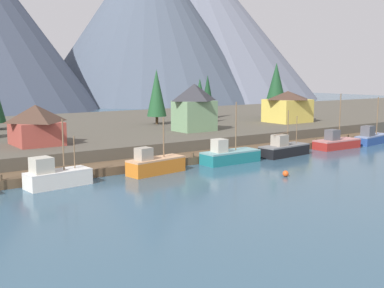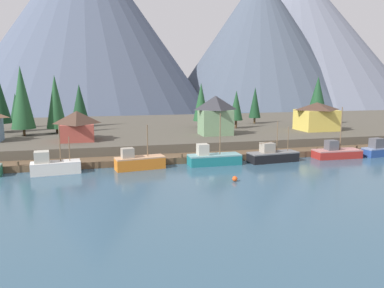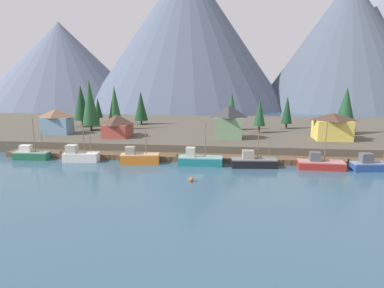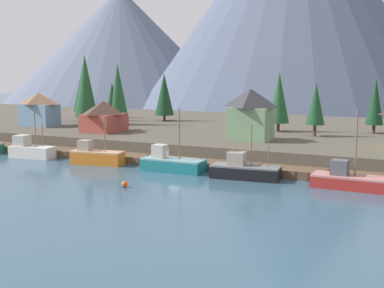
# 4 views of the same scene
# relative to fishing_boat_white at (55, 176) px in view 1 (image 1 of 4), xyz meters

# --- Properties ---
(ground_plane) EXTENTS (400.00, 400.00, 1.00)m
(ground_plane) POSITION_rel_fishing_boat_white_xyz_m (23.00, 21.78, -1.66)
(ground_plane) COLOR #335166
(dock) EXTENTS (80.00, 4.00, 1.60)m
(dock) POSITION_rel_fishing_boat_white_xyz_m (23.00, 3.77, -0.65)
(dock) COLOR brown
(dock) RESTS_ON ground_plane
(shoreline_bank) EXTENTS (400.00, 56.00, 2.50)m
(shoreline_bank) POSITION_rel_fishing_boat_white_xyz_m (23.00, 33.78, 0.09)
(shoreline_bank) COLOR #4C473D
(shoreline_bank) RESTS_ON ground_plane
(mountain_east_peak) EXTENTS (93.78, 93.78, 68.14)m
(mountain_east_peak) POSITION_rel_fishing_boat_white_xyz_m (89.96, 133.67, 32.91)
(mountain_east_peak) COLOR #475160
(mountain_east_peak) RESTS_ON ground_plane
(mountain_far_ridge) EXTENTS (132.99, 132.99, 80.13)m
(mountain_far_ridge) POSITION_rel_fishing_boat_white_xyz_m (121.42, 154.56, 38.91)
(mountain_far_ridge) COLOR slate
(mountain_far_ridge) RESTS_ON ground_plane
(fishing_boat_white) EXTENTS (6.92, 3.23, 7.07)m
(fishing_boat_white) POSITION_rel_fishing_boat_white_xyz_m (0.00, 0.00, 0.00)
(fishing_boat_white) COLOR silver
(fishing_boat_white) RESTS_ON ground_plane
(fishing_boat_orange) EXTENTS (7.54, 3.48, 6.58)m
(fishing_boat_orange) POSITION_rel_fishing_boat_white_xyz_m (12.01, -0.13, -0.05)
(fishing_boat_orange) COLOR #CC6B1E
(fishing_boat_orange) RESTS_ON ground_plane
(fishing_boat_teal) EXTENTS (8.22, 3.02, 8.04)m
(fishing_boat_teal) POSITION_rel_fishing_boat_white_xyz_m (23.65, 0.12, -0.15)
(fishing_boat_teal) COLOR #196B70
(fishing_boat_teal) RESTS_ON ground_plane
(fishing_boat_black) EXTENTS (8.41, 3.55, 6.54)m
(fishing_boat_black) POSITION_rel_fishing_boat_white_xyz_m (33.60, -0.15, -0.15)
(fishing_boat_black) COLOR black
(fishing_boat_black) RESTS_ON ground_plane
(fishing_boat_red) EXTENTS (8.06, 3.18, 8.65)m
(fishing_boat_red) POSITION_rel_fishing_boat_white_xyz_m (45.56, 0.04, -0.22)
(fishing_boat_red) COLOR maroon
(fishing_boat_red) RESTS_ON ground_plane
(fishing_boat_blue) EXTENTS (8.43, 3.47, 7.82)m
(fishing_boat_blue) POSITION_rel_fishing_boat_white_xyz_m (54.67, -0.13, -0.13)
(fishing_boat_blue) COLOR navy
(fishing_boat_blue) RESTS_ON ground_plane
(house_yellow) EXTENTS (7.92, 6.91, 5.97)m
(house_yellow) POSITION_rel_fishing_boat_white_xyz_m (51.94, 16.68, 4.39)
(house_yellow) COLOR gold
(house_yellow) RESTS_ON shoreline_bank
(house_red) EXTENTS (6.00, 6.82, 5.25)m
(house_red) POSITION_rel_fishing_boat_white_xyz_m (2.83, 14.48, 4.03)
(house_red) COLOR #9E4238
(house_red) RESTS_ON shoreline_bank
(house_green) EXTENTS (6.34, 4.92, 7.65)m
(house_green) POSITION_rel_fishing_boat_white_xyz_m (28.80, 15.22, 5.26)
(house_green) COLOR #6B8E66
(house_green) RESTS_ON shoreline_bank
(conifer_mid_right) EXTENTS (3.60, 3.60, 10.09)m
(conifer_mid_right) POSITION_rel_fishing_boat_white_xyz_m (29.37, 27.83, 7.11)
(conifer_mid_right) COLOR #4C3823
(conifer_mid_right) RESTS_ON shoreline_bank
(conifer_back_left) EXTENTS (2.91, 2.91, 9.00)m
(conifer_back_left) POSITION_rel_fishing_boat_white_xyz_m (44.38, 32.11, 6.54)
(conifer_back_left) COLOR #4C3823
(conifer_back_left) RESTS_ON shoreline_bank
(conifer_back_right) EXTENTS (2.95, 2.95, 8.41)m
(conifer_back_right) POSITION_rel_fishing_boat_white_xyz_m (36.43, 24.06, 6.44)
(conifer_back_right) COLOR #4C3823
(conifer_back_right) RESTS_ON shoreline_bank
(conifer_centre) EXTENTS (5.40, 5.40, 11.55)m
(conifer_centre) POSITION_rel_fishing_boat_white_xyz_m (57.29, 25.17, 7.62)
(conifer_centre) COLOR #4C3823
(conifer_centre) RESTS_ON shoreline_bank
(channel_buoy) EXTENTS (0.70, 0.70, 0.70)m
(channel_buoy) POSITION_rel_fishing_boat_white_xyz_m (23.37, -10.31, -0.81)
(channel_buoy) COLOR #E04C19
(channel_buoy) RESTS_ON ground_plane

